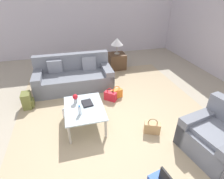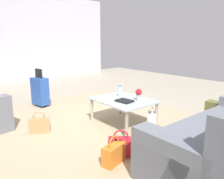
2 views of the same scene
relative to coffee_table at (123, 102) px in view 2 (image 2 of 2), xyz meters
The scene contains 13 objects.
ground_plane 0.76m from the coffee_table, 51.34° to the left, with size 12.00×12.00×0.00m, color #A89E89.
wall_right 5.60m from the coffee_table, ahead, with size 0.12×8.00×3.10m, color silver.
area_rug 0.83m from the coffee_table, 105.95° to the left, with size 5.20×4.40×0.01m, color tan.
coffee_table is the anchor object (origin of this frame).
water_bottle 0.27m from the coffee_table, 26.57° to the right, with size 0.06×0.06×0.20m.
coffee_table_book 0.16m from the coffee_table, 146.31° to the left, with size 0.27×0.20×0.03m, color black.
flower_vase 0.32m from the coffee_table, 145.71° to the right, with size 0.11×0.11×0.21m.
suitcase_blue 2.12m from the coffee_table, 19.29° to the left, with size 0.43×0.29×0.85m.
handbag_red 1.12m from the coffee_table, 136.35° to the left, with size 0.32×0.33×0.36m.
handbag_white 0.57m from the coffee_table, 142.77° to the right, with size 0.31×0.34×0.36m.
handbag_orange 1.31m from the coffee_table, 132.92° to the left, with size 0.22×0.35×0.36m.
handbag_tan 1.43m from the coffee_table, 65.55° to the left, with size 0.26×0.35×0.36m.
backpack_olive 1.65m from the coffee_table, 127.80° to the right, with size 0.31×0.26×0.40m.
Camera 2 is at (-3.10, 1.96, 1.45)m, focal length 35.00 mm.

